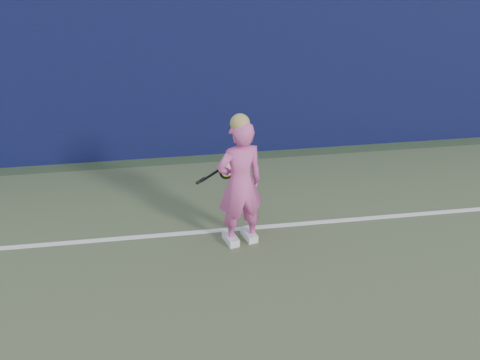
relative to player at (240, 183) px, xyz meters
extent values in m
cube|color=#0C1338|center=(0.81, 2.75, 0.47)|extent=(24.00, 0.40, 2.50)
imported|color=#DA559F|center=(0.00, 0.00, -0.01)|extent=(0.63, 0.49, 1.55)
sphere|color=tan|center=(0.00, 0.00, 0.73)|extent=(0.22, 0.22, 0.22)
cube|color=white|center=(0.12, 0.03, -0.73)|extent=(0.18, 0.30, 0.10)
cube|color=white|center=(-0.12, -0.03, -0.73)|extent=(0.18, 0.30, 0.10)
torus|color=black|center=(-0.08, 0.47, -0.01)|extent=(0.28, 0.24, 0.32)
torus|color=gold|center=(-0.08, 0.47, -0.01)|extent=(0.22, 0.19, 0.26)
cylinder|color=beige|center=(-0.08, 0.47, -0.01)|extent=(0.21, 0.19, 0.26)
cylinder|color=black|center=(-0.30, 0.38, -0.07)|extent=(0.26, 0.17, 0.10)
cylinder|color=black|center=(-0.43, 0.34, -0.11)|extent=(0.13, 0.10, 0.07)
cube|color=white|center=(0.81, 0.25, -0.77)|extent=(11.00, 0.08, 0.01)
camera|label=1|loc=(-0.95, -6.07, 3.16)|focal=45.00mm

